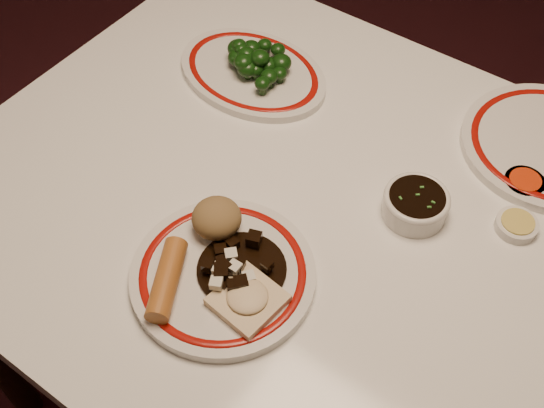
{
  "coord_description": "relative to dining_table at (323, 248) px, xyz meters",
  "views": [
    {
      "loc": [
        0.3,
        -0.57,
        1.58
      ],
      "look_at": [
        -0.06,
        -0.07,
        0.8
      ],
      "focal_mm": 45.0,
      "sensor_mm": 36.0,
      "label": 1
    }
  ],
  "objects": [
    {
      "name": "dining_table",
      "position": [
        0.0,
        0.0,
        0.0
      ],
      "size": [
        1.2,
        0.9,
        0.75
      ],
      "color": "white",
      "rests_on": "ground"
    },
    {
      "name": "ground",
      "position": [
        0.0,
        0.0,
        -0.66
      ],
      "size": [
        7.0,
        7.0,
        0.0
      ],
      "primitive_type": "plane",
      "color": "black",
      "rests_on": "ground"
    },
    {
      "name": "sweet_sour_dish",
      "position": [
        0.22,
        0.23,
        0.1
      ],
      "size": [
        0.06,
        0.06,
        0.02
      ],
      "color": "silver",
      "rests_on": "dining_table"
    },
    {
      "name": "fried_wonton",
      "position": [
        0.0,
        -0.2,
        0.12
      ],
      "size": [
        0.09,
        0.09,
        0.02
      ],
      "color": "beige",
      "rests_on": "main_plate"
    },
    {
      "name": "soy_bowl",
      "position": [
        0.11,
        0.08,
        0.11
      ],
      "size": [
        0.1,
        0.1,
        0.04
      ],
      "color": "silver",
      "rests_on": "dining_table"
    },
    {
      "name": "stirfry_heap",
      "position": [
        -0.04,
        -0.17,
        0.12
      ],
      "size": [
        0.13,
        0.13,
        0.03
      ],
      "color": "black",
      "rests_on": "main_plate"
    },
    {
      "name": "spring_roll",
      "position": [
        -0.11,
        -0.25,
        0.13
      ],
      "size": [
        0.09,
        0.12,
        0.03
      ],
      "primitive_type": "cylinder",
      "rotation": [
        1.57,
        0.0,
        0.49
      ],
      "color": "#B46B2C",
      "rests_on": "main_plate"
    },
    {
      "name": "mustard_dish",
      "position": [
        0.25,
        0.14,
        0.1
      ],
      "size": [
        0.06,
        0.06,
        0.02
      ],
      "color": "silver",
      "rests_on": "dining_table"
    },
    {
      "name": "broccoli_pile",
      "position": [
        -0.28,
        0.19,
        0.13
      ],
      "size": [
        0.13,
        0.12,
        0.05
      ],
      "color": "#23471C",
      "rests_on": "broccoli_plate"
    },
    {
      "name": "rice_mound",
      "position": [
        -0.11,
        -0.13,
        0.14
      ],
      "size": [
        0.07,
        0.07,
        0.05
      ],
      "primitive_type": "ellipsoid",
      "color": "olive",
      "rests_on": "main_plate"
    },
    {
      "name": "broccoli_plate",
      "position": [
        -0.28,
        0.19,
        0.1
      ],
      "size": [
        0.3,
        0.27,
        0.02
      ],
      "color": "silver",
      "rests_on": "dining_table"
    },
    {
      "name": "main_plate",
      "position": [
        -0.06,
        -0.19,
        0.1
      ],
      "size": [
        0.31,
        0.31,
        0.02
      ],
      "color": "silver",
      "rests_on": "dining_table"
    }
  ]
}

